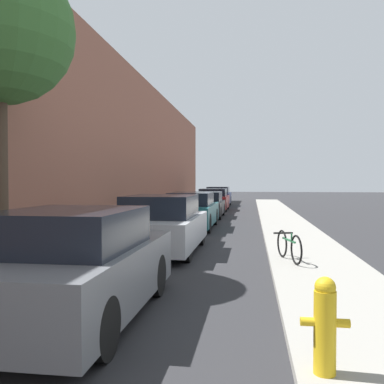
% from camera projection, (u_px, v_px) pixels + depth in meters
% --- Properties ---
extents(ground_plane, '(120.00, 120.00, 0.00)m').
position_uv_depth(ground_plane, '(207.00, 235.00, 14.41)').
color(ground_plane, '#28282B').
extents(sidewalk_left, '(2.00, 52.00, 0.12)m').
position_uv_depth(sidewalk_left, '(126.00, 232.00, 14.82)').
color(sidewalk_left, gray).
rests_on(sidewalk_left, ground).
extents(sidewalk_right, '(2.00, 52.00, 0.12)m').
position_uv_depth(sidewalk_right, '(294.00, 235.00, 14.00)').
color(sidewalk_right, gray).
rests_on(sidewalk_right, ground).
extents(building_facade_left, '(0.70, 52.00, 7.08)m').
position_uv_depth(building_facade_left, '(89.00, 134.00, 14.92)').
color(building_facade_left, '#9E604C').
rests_on(building_facade_left, ground).
extents(parked_car_grey, '(1.83, 3.94, 1.47)m').
position_uv_depth(parked_car_grey, '(74.00, 267.00, 5.57)').
color(parked_car_grey, black).
rests_on(parked_car_grey, ground).
extents(parked_car_silver, '(1.87, 4.23, 1.48)m').
position_uv_depth(parked_car_silver, '(162.00, 225.00, 10.89)').
color(parked_car_silver, black).
rests_on(parked_car_silver, ground).
extents(parked_car_teal, '(1.74, 4.57, 1.41)m').
position_uv_depth(parked_car_teal, '(192.00, 211.00, 16.31)').
color(parked_car_teal, black).
rests_on(parked_car_teal, ground).
extents(parked_car_black, '(1.69, 4.20, 1.31)m').
position_uv_depth(parked_car_black, '(207.00, 205.00, 21.45)').
color(parked_car_black, black).
rests_on(parked_car_black, ground).
extents(parked_car_red, '(1.83, 3.92, 1.38)m').
position_uv_depth(parked_car_red, '(213.00, 200.00, 26.63)').
color(parked_car_red, black).
rests_on(parked_car_red, ground).
extents(parked_car_navy, '(1.76, 4.16, 1.43)m').
position_uv_depth(parked_car_navy, '(218.00, 197.00, 31.37)').
color(parked_car_navy, black).
rests_on(parked_car_navy, ground).
extents(fire_hydrant, '(0.43, 0.20, 0.87)m').
position_uv_depth(fire_hydrant, '(325.00, 324.00, 3.72)').
color(fire_hydrant, gold).
rests_on(fire_hydrant, sidewalk_right).
extents(bicycle, '(0.52, 1.47, 0.62)m').
position_uv_depth(bicycle, '(289.00, 246.00, 9.05)').
color(bicycle, black).
rests_on(bicycle, sidewalk_right).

